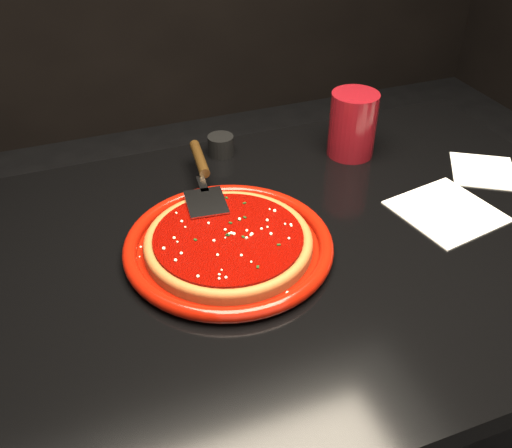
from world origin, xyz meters
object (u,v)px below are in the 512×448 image
Objects in this scene: plate at (229,245)px; pizza_server at (203,177)px; ramekin at (221,145)px; table at (283,385)px; cup at (353,125)px.

pizza_server reaches higher than plate.
plate is 0.33m from ramekin.
table is 4.13× the size of pizza_server.
ramekin is (-0.26, 0.09, -0.05)m from cup.
cup is (0.25, 0.24, 0.44)m from table.
table is at bearing -11.26° from plate.
plate is 6.35× the size of ramekin.
ramekin is at bearing 67.23° from pizza_server.
plate is 2.56× the size of cup.
table is 8.84× the size of cup.
ramekin is (-0.01, 0.34, 0.40)m from table.
pizza_server is 2.14× the size of cup.
plate is (-0.10, 0.02, 0.39)m from table.
table is 0.52m from ramekin.
plate is 0.41m from cup.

